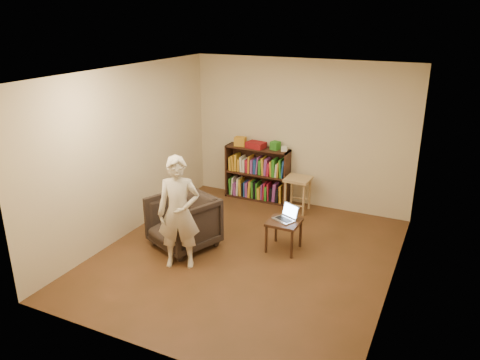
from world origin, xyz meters
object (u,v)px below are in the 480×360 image
at_px(stool, 298,184).
at_px(laptop, 287,216).
at_px(armchair, 183,222).
at_px(person, 179,213).
at_px(bookshelf, 257,176).
at_px(side_table, 284,226).

height_order(stool, laptop, laptop).
distance_m(armchair, person, 0.68).
height_order(laptop, person, person).
bearing_deg(bookshelf, laptop, -54.13).
xyz_separation_m(armchair, person, (0.25, -0.49, 0.39)).
height_order(side_table, laptop, laptop).
height_order(armchair, person, person).
bearing_deg(laptop, armchair, -130.59).
distance_m(side_table, laptop, 0.15).
xyz_separation_m(stool, laptop, (0.30, -1.38, 0.02)).
height_order(bookshelf, armchair, bookshelf).
bearing_deg(side_table, person, -137.75).
bearing_deg(bookshelf, armchair, -95.99).
bearing_deg(laptop, bookshelf, 151.58).
distance_m(stool, person, 2.64).
xyz_separation_m(side_table, laptop, (0.01, 0.07, 0.13)).
height_order(bookshelf, stool, bookshelf).
bearing_deg(person, armchair, 92.88).
bearing_deg(armchair, stool, 83.46).
bearing_deg(bookshelf, side_table, -55.53).
bearing_deg(person, bookshelf, 65.78).
height_order(bookshelf, side_table, bookshelf).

